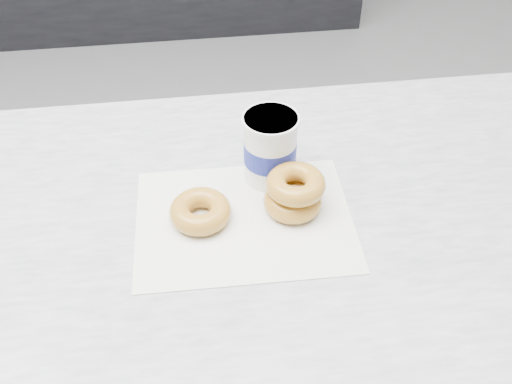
% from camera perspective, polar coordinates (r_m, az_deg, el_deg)
% --- Properties ---
extents(ground, '(5.00, 5.00, 0.00)m').
position_cam_1_polar(ground, '(1.97, -10.49, -9.81)').
color(ground, gray).
rests_on(ground, ground).
extents(wax_paper, '(0.35, 0.27, 0.00)m').
position_cam_1_polar(wax_paper, '(0.90, -1.19, -2.77)').
color(wax_paper, white).
rests_on(wax_paper, counter).
extents(donut_single, '(0.11, 0.11, 0.03)m').
position_cam_1_polar(donut_single, '(0.89, -5.59, -1.92)').
color(donut_single, gold).
rests_on(donut_single, wax_paper).
extents(donut_stack, '(0.13, 0.13, 0.07)m').
position_cam_1_polar(donut_stack, '(0.90, 3.84, -0.05)').
color(donut_stack, gold).
rests_on(donut_stack, wax_paper).
extents(coffee_cup, '(0.09, 0.09, 0.12)m').
position_cam_1_polar(coffee_cup, '(0.94, 1.43, 4.43)').
color(coffee_cup, white).
rests_on(coffee_cup, counter).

